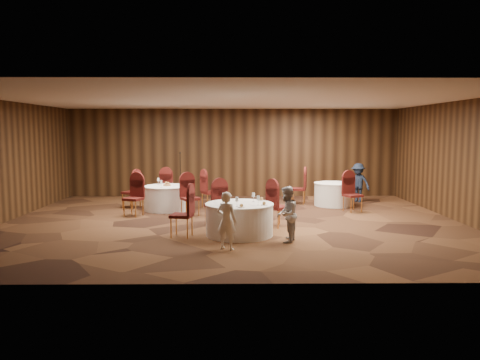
{
  "coord_description": "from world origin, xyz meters",
  "views": [
    {
      "loc": [
        0.06,
        -12.15,
        2.4
      ],
      "look_at": [
        0.2,
        0.2,
        1.1
      ],
      "focal_mm": 35.0,
      "sensor_mm": 36.0,
      "label": 1
    }
  ],
  "objects_px": {
    "table_right": "(334,194)",
    "woman_b": "(287,214)",
    "table_main": "(239,219)",
    "woman_a": "(227,221)",
    "mic_stand": "(180,187)",
    "man_c": "(358,183)",
    "table_left": "(167,198)"
  },
  "relations": [
    {
      "from": "table_right",
      "to": "woman_b",
      "type": "height_order",
      "value": "woman_b"
    },
    {
      "from": "table_main",
      "to": "woman_a",
      "type": "bearing_deg",
      "value": -101.68
    },
    {
      "from": "table_main",
      "to": "woman_b",
      "type": "distance_m",
      "value": 1.24
    },
    {
      "from": "table_main",
      "to": "table_left",
      "type": "bearing_deg",
      "value": 121.77
    },
    {
      "from": "table_left",
      "to": "woman_b",
      "type": "xyz_separation_m",
      "value": [
        3.17,
        -4.18,
        0.23
      ]
    },
    {
      "from": "table_left",
      "to": "table_right",
      "type": "xyz_separation_m",
      "value": [
        5.26,
        0.79,
        0.0
      ]
    },
    {
      "from": "table_left",
      "to": "woman_a",
      "type": "height_order",
      "value": "woman_a"
    },
    {
      "from": "table_right",
      "to": "mic_stand",
      "type": "bearing_deg",
      "value": 170.09
    },
    {
      "from": "mic_stand",
      "to": "man_c",
      "type": "distance_m",
      "value": 6.03
    },
    {
      "from": "woman_a",
      "to": "table_left",
      "type": "bearing_deg",
      "value": -41.92
    },
    {
      "from": "table_main",
      "to": "table_left",
      "type": "height_order",
      "value": "same"
    },
    {
      "from": "woman_b",
      "to": "man_c",
      "type": "height_order",
      "value": "man_c"
    },
    {
      "from": "table_main",
      "to": "man_c",
      "type": "bearing_deg",
      "value": 51.1
    },
    {
      "from": "table_left",
      "to": "table_right",
      "type": "relative_size",
      "value": 1.11
    },
    {
      "from": "table_right",
      "to": "woman_a",
      "type": "height_order",
      "value": "woman_a"
    },
    {
      "from": "woman_a",
      "to": "woman_b",
      "type": "xyz_separation_m",
      "value": [
        1.28,
        0.62,
        0.01
      ]
    },
    {
      "from": "woman_a",
      "to": "mic_stand",
      "type": "bearing_deg",
      "value": -48.87
    },
    {
      "from": "woman_a",
      "to": "man_c",
      "type": "distance_m",
      "value": 7.71
    },
    {
      "from": "table_right",
      "to": "woman_a",
      "type": "relative_size",
      "value": 1.08
    },
    {
      "from": "table_left",
      "to": "woman_a",
      "type": "xyz_separation_m",
      "value": [
        1.89,
        -4.81,
        0.22
      ]
    },
    {
      "from": "table_left",
      "to": "woman_b",
      "type": "relative_size",
      "value": 1.17
    },
    {
      "from": "mic_stand",
      "to": "woman_b",
      "type": "height_order",
      "value": "mic_stand"
    },
    {
      "from": "woman_a",
      "to": "table_main",
      "type": "bearing_deg",
      "value": -75.08
    },
    {
      "from": "woman_a",
      "to": "woman_b",
      "type": "distance_m",
      "value": 1.42
    },
    {
      "from": "table_right",
      "to": "man_c",
      "type": "xyz_separation_m",
      "value": [
        0.98,
        0.77,
        0.28
      ]
    },
    {
      "from": "table_main",
      "to": "mic_stand",
      "type": "bearing_deg",
      "value": 110.68
    },
    {
      "from": "table_left",
      "to": "man_c",
      "type": "xyz_separation_m",
      "value": [
        6.24,
        1.56,
        0.28
      ]
    },
    {
      "from": "table_left",
      "to": "mic_stand",
      "type": "height_order",
      "value": "mic_stand"
    },
    {
      "from": "table_left",
      "to": "woman_a",
      "type": "bearing_deg",
      "value": -68.52
    },
    {
      "from": "table_main",
      "to": "woman_a",
      "type": "xyz_separation_m",
      "value": [
        -0.27,
        -1.31,
        0.22
      ]
    },
    {
      "from": "table_left",
      "to": "man_c",
      "type": "distance_m",
      "value": 6.44
    },
    {
      "from": "table_main",
      "to": "mic_stand",
      "type": "height_order",
      "value": "mic_stand"
    }
  ]
}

